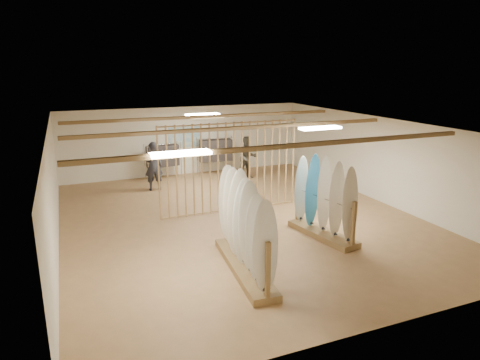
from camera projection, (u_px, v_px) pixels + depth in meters
name	position (u px, v px, depth m)	size (l,w,h in m)	color
floor	(240.00, 219.00, 12.72)	(12.00, 12.00, 0.00)	#AC8053
ceiling	(240.00, 125.00, 12.00)	(12.00, 12.00, 0.00)	#9A9992
wall_back	(185.00, 141.00, 17.72)	(12.00, 12.00, 0.00)	white
wall_front	(379.00, 256.00, 7.00)	(12.00, 12.00, 0.00)	white
wall_left	(53.00, 192.00, 10.53)	(12.00, 12.00, 0.00)	white
wall_right	(379.00, 159.00, 14.20)	(12.00, 12.00, 0.00)	white
ceiling_slats	(240.00, 128.00, 12.02)	(9.50, 6.12, 0.10)	olive
light_panels	(240.00, 127.00, 12.02)	(1.20, 0.35, 0.06)	white
bamboo_partition	(230.00, 167.00, 13.08)	(4.45, 0.05, 2.78)	tan
poster	(185.00, 136.00, 17.65)	(1.40, 0.03, 0.90)	#388EC6
rack_left	(244.00, 240.00, 9.34)	(0.88, 3.09, 2.13)	olive
rack_right	(323.00, 211.00, 11.23)	(0.94, 2.29, 2.12)	olive
clothing_rack_a	(163.00, 156.00, 16.90)	(1.36, 0.53, 1.47)	silver
clothing_rack_b	(216.00, 150.00, 17.70)	(1.46, 0.50, 1.57)	silver
shopper_a	(153.00, 163.00, 15.45)	(0.74, 0.50, 2.03)	#2A2B33
shopper_b	(248.00, 155.00, 17.05)	(0.94, 0.73, 1.94)	#3B382E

